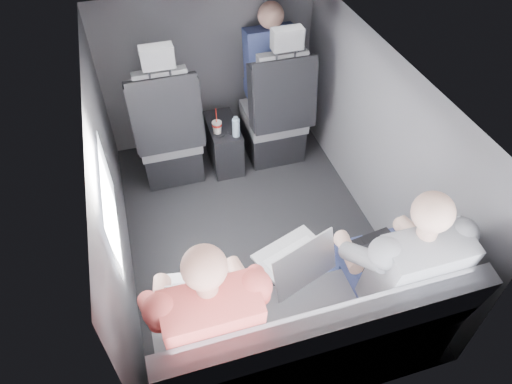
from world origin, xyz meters
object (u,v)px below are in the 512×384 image
object	(u,v)px
water_bottle	(236,127)
laptop_black	(381,251)
front_seat_left	(169,137)
soda_cup	(217,127)
rear_bench	(307,340)
passenger_rear_right	(395,267)
center_console	(224,144)
passenger_rear_left	(209,316)
laptop_white	(199,294)
front_seat_right	(276,118)
passenger_front_right	(270,65)
laptop_silver	(297,259)

from	to	relation	value
water_bottle	laptop_black	size ratio (longest dim) A/B	0.52
front_seat_left	soda_cup	size ratio (longest dim) A/B	5.26
rear_bench	passenger_rear_right	bearing A→B (deg)	10.39
center_console	soda_cup	distance (m)	0.29
center_console	passenger_rear_right	xyz separation A→B (m)	(0.51, -1.85, 0.45)
soda_cup	laptop_black	bearing A→B (deg)	-70.65
center_console	water_bottle	size ratio (longest dim) A/B	2.73
front_seat_left	soda_cup	xyz separation A→B (m)	(0.38, -0.06, 0.06)
water_bottle	passenger_rear_left	size ratio (longest dim) A/B	0.14
soda_cup	passenger_rear_left	world-z (taller)	passenger_rear_left
center_console	laptop_black	world-z (taller)	laptop_black
soda_cup	laptop_white	world-z (taller)	laptop_white
center_console	front_seat_right	bearing A→B (deg)	-5.07
center_console	passenger_rear_right	distance (m)	1.97
passenger_front_right	soda_cup	bearing A→B (deg)	-149.33
front_seat_left	laptop_white	distance (m)	1.68
front_seat_right	front_seat_left	bearing A→B (deg)	180.00
rear_bench	water_bottle	bearing A→B (deg)	87.63
passenger_rear_right	soda_cup	bearing A→B (deg)	108.39
water_bottle	laptop_silver	world-z (taller)	laptop_silver
passenger_rear_left	front_seat_left	bearing A→B (deg)	88.25
front_seat_right	laptop_silver	bearing A→B (deg)	-104.60
laptop_silver	passenger_rear_right	size ratio (longest dim) A/B	0.37
passenger_rear_left	laptop_black	bearing A→B (deg)	7.42
laptop_white	laptop_black	world-z (taller)	laptop_white
laptop_white	passenger_rear_left	bearing A→B (deg)	-83.24
front_seat_left	center_console	world-z (taller)	front_seat_left
laptop_black	laptop_silver	bearing A→B (deg)	170.47
front_seat_left	water_bottle	distance (m)	0.55
front_seat_left	laptop_black	world-z (taller)	front_seat_left
soda_cup	laptop_silver	distance (m)	1.55
laptop_silver	passenger_rear_left	xyz separation A→B (m)	(-0.54, -0.21, 0.01)
passenger_front_right	laptop_white	bearing A→B (deg)	-117.40
center_console	laptop_black	size ratio (longest dim) A/B	1.43
laptop_white	water_bottle	bearing A→B (deg)	68.76
water_bottle	passenger_rear_right	xyz separation A→B (m)	(0.44, -1.68, 0.17)
rear_bench	water_bottle	xyz separation A→B (m)	(0.07, 1.77, 0.17)
center_console	soda_cup	bearing A→B (deg)	-122.87
laptop_white	passenger_rear_left	size ratio (longest dim) A/B	0.29
soda_cup	front_seat_right	bearing A→B (deg)	6.87
laptop_silver	center_console	bearing A→B (deg)	91.18
front_seat_right	laptop_silver	size ratio (longest dim) A/B	2.70
front_seat_right	laptop_black	xyz separation A→B (m)	(0.05, -1.68, 0.23)
laptop_black	front_seat_left	bearing A→B (deg)	119.57
front_seat_left	laptop_black	size ratio (longest dim) A/B	3.77
laptop_white	laptop_black	bearing A→B (deg)	-0.70
passenger_rear_right	laptop_black	bearing A→B (deg)	95.76
front_seat_left	laptop_white	size ratio (longest dim) A/B	3.44
soda_cup	laptop_black	size ratio (longest dim) A/B	0.72
front_seat_right	laptop_black	bearing A→B (deg)	-88.26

